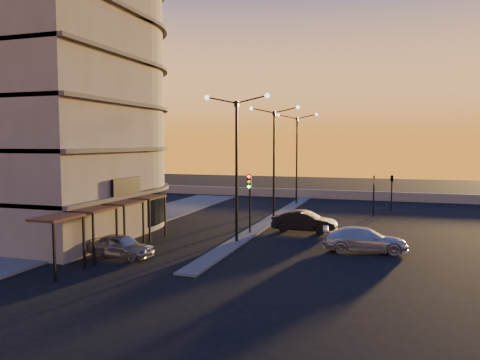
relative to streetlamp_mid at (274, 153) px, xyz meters
name	(u,v)px	position (x,y,z in m)	size (l,w,h in m)	color
ground	(237,243)	(0.00, -10.00, -5.59)	(120.00, 120.00, 0.00)	black
sidewalk_west	(127,223)	(-10.50, -6.00, -5.53)	(5.00, 40.00, 0.12)	#464644
median	(274,218)	(0.00, 0.00, -5.53)	(1.20, 36.00, 0.12)	#464644
parapet	(323,194)	(2.00, 16.00, -5.09)	(44.00, 0.50, 1.00)	slate
building	(52,67)	(-14.00, -9.97, 6.32)	(14.35, 17.08, 25.00)	slate
streetlamp_near	(237,156)	(0.00, -10.00, 0.00)	(4.32, 0.32, 9.51)	black
streetlamp_mid	(274,153)	(0.00, 0.00, 0.00)	(4.32, 0.32, 9.51)	black
streetlamp_far	(297,151)	(0.00, 10.00, 0.00)	(4.32, 0.32, 9.51)	black
traffic_light_main	(249,194)	(0.00, -7.13, -2.70)	(0.28, 0.44, 4.25)	black
signal_east_a	(374,195)	(8.00, 4.00, -3.66)	(0.13, 0.16, 3.60)	black
signal_east_b	(392,178)	(9.50, 8.00, -2.49)	(0.42, 1.99, 3.60)	black
car_hatchback	(121,246)	(-5.02, -15.62, -4.94)	(1.55, 3.85, 1.31)	gray
car_sedan	(305,222)	(3.52, -4.96, -4.83)	(1.61, 4.60, 1.52)	black
car_wagon	(365,240)	(8.00, -9.95, -4.88)	(2.00, 4.93, 1.43)	#AEB1B6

